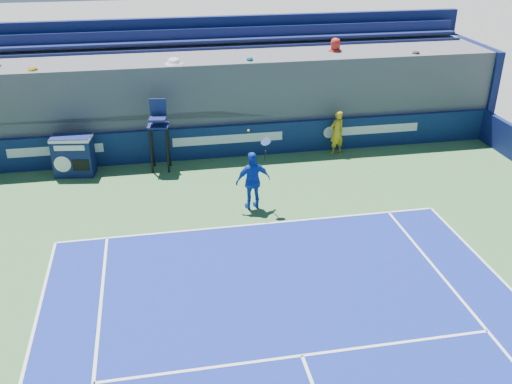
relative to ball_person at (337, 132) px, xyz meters
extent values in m
imported|color=gold|center=(0.00, 0.00, 0.00)|extent=(0.70, 0.58, 1.64)
cube|color=white|center=(-3.98, -4.78, -0.81)|extent=(10.97, 0.07, 0.00)
cube|color=white|center=(-3.98, -10.27, -0.81)|extent=(8.23, 0.07, 0.00)
cube|color=#0C1C47|center=(-3.98, 0.43, -0.23)|extent=(20.40, 0.20, 1.20)
cube|color=white|center=(-9.98, 0.33, -0.11)|extent=(3.20, 0.01, 0.32)
cube|color=white|center=(-3.98, 0.33, -0.11)|extent=(4.00, 0.01, 0.32)
cube|color=white|center=(1.52, 0.33, -0.11)|extent=(3.60, 0.01, 0.32)
cylinder|color=white|center=(-0.18, 0.33, -0.11)|extent=(0.44, 0.01, 0.44)
cube|color=#0E1847|center=(-9.33, -0.22, -0.13)|extent=(1.39, 0.88, 1.40)
cube|color=white|center=(-9.33, -0.22, 0.50)|extent=(1.41, 0.90, 0.10)
cylinder|color=white|center=(-9.68, -0.53, -0.28)|extent=(0.56, 0.10, 0.56)
cube|color=black|center=(-9.09, -0.61, -0.33)|extent=(0.55, 0.10, 0.40)
cube|color=silver|center=(-9.39, -0.57, 0.29)|extent=(0.99, 0.15, 0.18)
cylinder|color=black|center=(-6.75, -0.55, -0.03)|extent=(0.08, 0.08, 1.60)
cylinder|color=black|center=(-6.19, -0.62, -0.03)|extent=(0.08, 0.08, 1.60)
cylinder|color=black|center=(-6.67, 0.01, -0.03)|extent=(0.08, 0.08, 1.60)
cylinder|color=black|center=(-6.12, -0.07, -0.03)|extent=(0.08, 0.08, 1.60)
cube|color=#0F164F|center=(-6.43, -0.31, 0.80)|extent=(0.79, 0.79, 0.06)
cube|color=#151C51|center=(-6.45, -0.41, 1.05)|extent=(0.61, 0.52, 0.08)
cube|color=#14204D|center=(-6.40, -0.05, 1.35)|extent=(0.55, 0.13, 0.60)
imported|color=#1646B3|center=(-3.81, -3.75, 0.09)|extent=(1.12, 0.59, 1.82)
cylinder|color=black|center=(-3.46, -3.78, 0.87)|extent=(0.04, 0.16, 0.39)
torus|color=silver|center=(-3.45, -3.85, 1.35)|extent=(0.30, 0.13, 0.29)
cylinder|color=white|center=(-3.45, -3.85, 1.35)|extent=(0.25, 0.10, 0.24)
sphere|color=#C2D12E|center=(-3.95, -3.86, 1.72)|extent=(0.07, 0.07, 0.07)
cube|color=#4E4E53|center=(-3.98, 2.33, 0.86)|extent=(20.40, 3.60, 3.38)
cube|color=#4E4E53|center=(-3.98, 0.98, 0.64)|extent=(20.40, 0.90, 0.55)
cube|color=#151D50|center=(-3.98, 0.88, 1.12)|extent=(20.00, 0.45, 0.08)
cube|color=#151D50|center=(-3.98, 1.13, 1.32)|extent=(20.00, 0.06, 0.45)
cube|color=#4E4E53|center=(-3.98, 1.88, 1.19)|extent=(20.40, 0.90, 0.55)
cube|color=#151D50|center=(-3.98, 1.78, 1.67)|extent=(20.00, 0.45, 0.08)
cube|color=#151D50|center=(-3.98, 2.03, 1.87)|extent=(20.00, 0.06, 0.45)
cube|color=#4E4E53|center=(-3.98, 2.78, 1.74)|extent=(20.40, 0.90, 0.55)
cube|color=#151D50|center=(-3.98, 2.68, 2.22)|extent=(20.00, 0.45, 0.08)
cube|color=#151D50|center=(-3.98, 2.93, 2.42)|extent=(20.00, 0.06, 0.45)
cube|color=#4E4E53|center=(-3.98, 3.68, 2.29)|extent=(20.40, 0.90, 0.55)
cube|color=#151D50|center=(-3.98, 3.58, 2.77)|extent=(20.00, 0.45, 0.08)
cube|color=#151D50|center=(-3.98, 3.83, 2.97)|extent=(20.00, 0.06, 0.45)
cube|color=#0C1647|center=(-3.98, 4.28, 1.37)|extent=(20.80, 0.30, 4.40)
cube|color=#0C1647|center=(6.37, 2.33, 0.87)|extent=(0.30, 3.90, 3.40)
imported|color=gold|center=(-10.43, 0.93, 1.80)|extent=(0.97, 0.83, 1.72)
imported|color=silver|center=(-5.72, 0.93, 1.86)|extent=(1.28, 0.86, 1.84)
imported|color=teal|center=(-3.04, 0.93, 1.81)|extent=(1.05, 0.49, 1.74)
imported|color=red|center=(0.36, 1.83, 2.27)|extent=(0.81, 0.57, 1.56)
imported|color=black|center=(3.16, 0.93, 1.79)|extent=(0.67, 0.49, 1.71)
camera|label=1|loc=(-6.53, -18.84, 7.28)|focal=40.00mm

